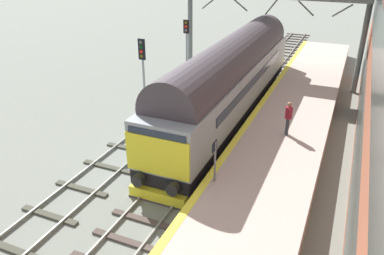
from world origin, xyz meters
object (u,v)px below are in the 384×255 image
Objects in this scene: platform_number_sign at (215,155)px; waiting_passenger at (288,115)px; signal_post_mid at (143,62)px; diesel_locomotive at (231,77)px; signal_post_far at (187,40)px.

waiting_passenger is at bearing 70.68° from platform_number_sign.
diesel_locomotive is at bearing -0.23° from signal_post_mid.
platform_number_sign is (2.01, -8.02, -0.35)m from diesel_locomotive.
platform_number_sign is (7.66, -14.61, -0.56)m from signal_post_far.
diesel_locomotive is 4.31× the size of signal_post_far.
signal_post_far is at bearing 28.04° from waiting_passenger.
platform_number_sign is 1.02× the size of waiting_passenger.
diesel_locomotive is 10.74× the size of platform_number_sign.
signal_post_far is (-0.00, 6.57, -0.00)m from signal_post_mid.
signal_post_mid is at bearing -90.00° from signal_post_far.
signal_post_mid is 9.93m from waiting_passenger.
diesel_locomotive reaches higher than signal_post_far.
diesel_locomotive reaches higher than waiting_passenger.
signal_post_far reaches higher than platform_number_sign.
diesel_locomotive is 4.36× the size of signal_post_mid.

